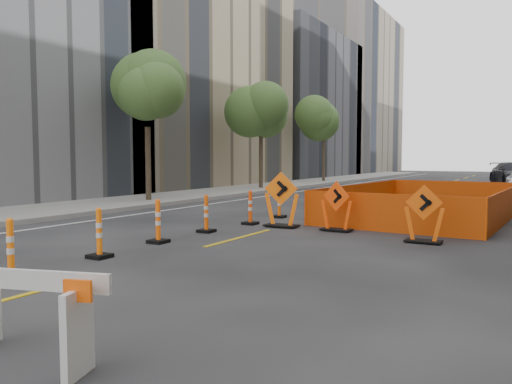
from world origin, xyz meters
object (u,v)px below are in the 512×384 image
Objects in this scene: channelizer_6 at (250,207)px; barricade_board at (27,315)px; channelizer_3 at (99,233)px; channelizer_7 at (279,203)px; chevron_sign_right at (424,214)px; channelizer_2 at (11,248)px; channelizer_5 at (206,213)px; chevron_sign_center at (337,206)px; channelizer_4 at (158,221)px; chevron_sign_left at (282,200)px.

channelizer_6 reaches higher than barricade_board.
channelizer_7 is (0.06, 7.67, -0.01)m from channelizer_3.
channelizer_3 is at bearing -145.57° from chevron_sign_right.
barricade_board is at bearing -111.91° from chevron_sign_right.
channelizer_2 reaches higher than channelizer_3.
channelizer_5 is 1.03× the size of channelizer_7.
chevron_sign_right is at bearing -1.79° from chevron_sign_center.
channelizer_6 is 5.19m from chevron_sign_right.
channelizer_3 is at bearing -100.59° from chevron_sign_center.
channelizer_5 is at bearing 92.26° from channelizer_3.
channelizer_4 is 0.57× the size of barricade_board.
channelizer_6 is 1.92m from channelizer_7.
channelizer_7 is at bearing 90.62° from channelizer_6.
channelizer_2 is 1.92m from channelizer_3.
channelizer_4 is 6.74m from barricade_board.
chevron_sign_right reaches higher than channelizer_5.
chevron_sign_right is 9.14m from barricade_board.
channelizer_3 is 7.67m from channelizer_7.
chevron_sign_center is at bearing 70.24° from channelizer_2.
channelizer_5 is at bearing -140.31° from chevron_sign_left.
channelizer_6 is at bearing -89.38° from channelizer_7.
chevron_sign_left is (1.14, 5.71, 0.29)m from channelizer_3.
chevron_sign_right is (5.13, -0.74, 0.17)m from channelizer_6.
channelizer_6 is at bearing 162.05° from chevron_sign_left.
chevron_sign_center reaches higher than channelizer_4.
channelizer_3 is (-0.03, 1.92, -0.00)m from channelizer_2.
channelizer_2 is 0.99× the size of channelizer_6.
chevron_sign_center and chevron_sign_right have the same top height.
chevron_sign_left is (1.11, 7.63, 0.29)m from channelizer_2.
channelizer_6 is 0.75× the size of chevron_sign_center.
channelizer_4 reaches higher than channelizer_2.
channelizer_4 reaches higher than channelizer_7.
chevron_sign_center is (2.76, 7.67, 0.18)m from channelizer_2.
chevron_sign_center is (2.79, 5.76, 0.18)m from channelizer_3.
channelizer_5 reaches higher than channelizer_7.
chevron_sign_left reaches higher than chevron_sign_center.
channelizer_5 is 8.45m from barricade_board.
channelizer_2 reaches higher than barricade_board.
chevron_sign_left reaches higher than channelizer_7.
channelizer_7 is (-0.02, 1.92, -0.02)m from channelizer_6.
channelizer_2 is at bearing -136.24° from chevron_sign_right.
channelizer_6 is (0.23, 1.92, 0.01)m from channelizer_5.
barricade_board is at bearing -74.61° from channelizer_7.
channelizer_2 is at bearing -87.31° from channelizer_4.
chevron_sign_center reaches higher than channelizer_5.
chevron_sign_left is at bearing -61.11° from channelizer_7.
channelizer_2 is 8.16m from chevron_sign_center.
chevron_sign_left is 4.13m from chevron_sign_right.
channelizer_7 is 2.26m from chevron_sign_left.
channelizer_4 is 6.19m from chevron_sign_right.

